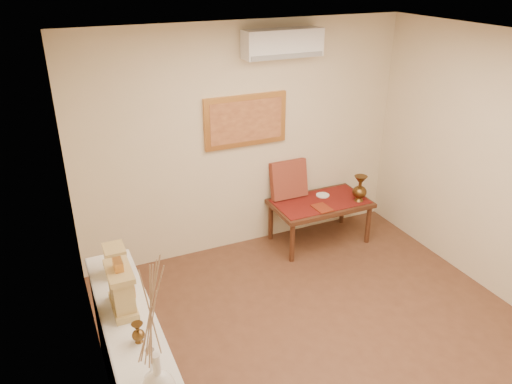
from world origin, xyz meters
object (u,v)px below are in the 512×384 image
mantel_clock (122,288)px  wooden_chest (116,260)px  brass_urn_tall (360,186)px  low_table (320,206)px  white_vase (154,340)px  display_ledge (138,378)px

mantel_clock → wooden_chest: size_ratio=1.68×
mantel_clock → wooden_chest: mantel_clock is taller
brass_urn_tall → mantel_clock: mantel_clock is taller
mantel_clock → low_table: bearing=32.0°
white_vase → display_ledge: bearing=90.9°
wooden_chest → mantel_clock: bearing=-94.4°
mantel_clock → white_vase: bearing=-89.0°
display_ledge → low_table: display_ledge is taller
brass_urn_tall → low_table: bearing=157.8°
display_ledge → wooden_chest: size_ratio=8.28×
white_vase → wooden_chest: white_vase is taller
low_table → brass_urn_tall: bearing=-22.2°
mantel_clock → brass_urn_tall: bearing=25.6°
white_vase → brass_urn_tall: 4.04m
white_vase → low_table: bearing=45.0°
brass_urn_tall → display_ledge: display_ledge is taller
white_vase → display_ledge: white_vase is taller
wooden_chest → display_ledge: bearing=-92.6°
low_table → white_vase: bearing=-135.0°
low_table → display_ledge: bearing=-144.9°
white_vase → wooden_chest: (0.02, 1.46, -0.38)m
display_ledge → mantel_clock: (-0.01, 0.20, 0.66)m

